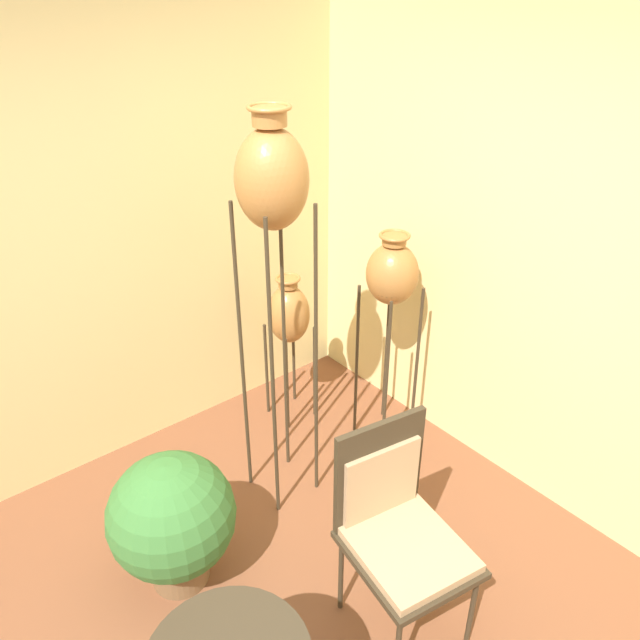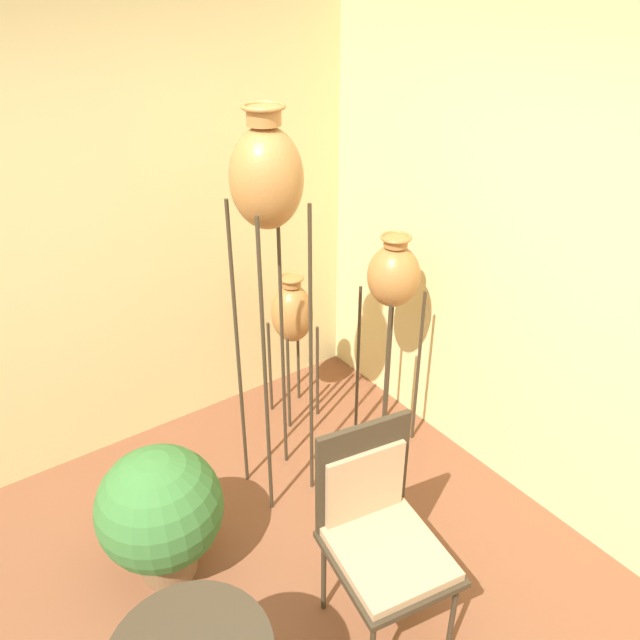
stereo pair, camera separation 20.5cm
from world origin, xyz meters
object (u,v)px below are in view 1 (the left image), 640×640
Objects in this scene: chair at (397,523)px; potted_plant at (172,519)px; vase_stand_tall at (272,187)px; vase_stand_short at (289,315)px; vase_stand_medium at (392,277)px.

chair is 1.05m from potted_plant.
potted_plant is (-0.78, -0.19, -1.39)m from vase_stand_tall.
chair is at bearing -49.70° from potted_plant.
chair is (-0.10, -0.98, -1.22)m from vase_stand_tall.
chair is (-0.55, -1.50, -0.18)m from vase_stand_short.
vase_stand_short is at bearing 121.96° from vase_stand_medium.
vase_stand_tall reaches higher than chair.
vase_stand_tall reaches higher than vase_stand_short.
vase_stand_medium is 1.35× the size of vase_stand_short.
vase_stand_tall is 1.55× the size of vase_stand_medium.
vase_stand_medium reaches higher than chair.
vase_stand_medium is at bearing 6.04° from potted_plant.
vase_stand_short is 1.46m from potted_plant.
chair is 1.40× the size of potted_plant.
chair reaches higher than potted_plant.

